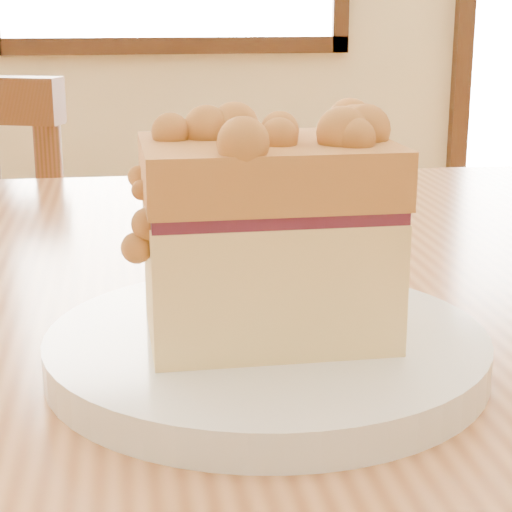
# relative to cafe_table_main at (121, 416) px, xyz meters

# --- Properties ---
(cafe_table_main) EXTENTS (1.27, 0.87, 0.75)m
(cafe_table_main) POSITION_rel_cafe_table_main_xyz_m (0.00, 0.00, 0.00)
(cafe_table_main) COLOR #C2814B
(cafe_table_main) RESTS_ON ground
(cafe_chair_main) EXTENTS (0.51, 0.51, 0.86)m
(cafe_chair_main) POSITION_rel_cafe_table_main_xyz_m (-0.16, 0.70, -0.22)
(cafe_chair_main) COLOR brown
(cafe_chair_main) RESTS_ON ground
(plate) EXTENTS (0.23, 0.23, 0.02)m
(plate) POSITION_rel_cafe_table_main_xyz_m (0.07, -0.15, 0.10)
(plate) COLOR white
(plate) RESTS_ON cafe_table_main
(cake_slice) EXTENTS (0.13, 0.09, 0.12)m
(cake_slice) POSITION_rel_cafe_table_main_xyz_m (0.07, -0.15, 0.17)
(cake_slice) COLOR #FFE390
(cake_slice) RESTS_ON plate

